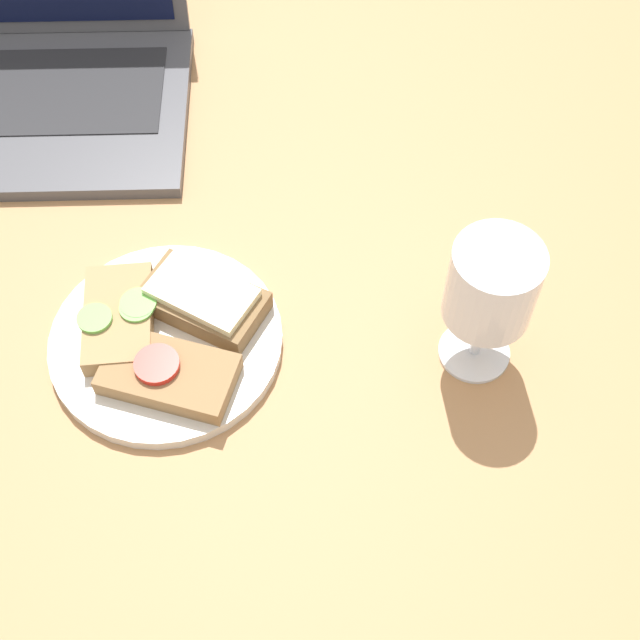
{
  "coord_description": "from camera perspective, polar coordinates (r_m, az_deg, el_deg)",
  "views": [
    {
      "loc": [
        6.55,
        -48.51,
        75.45
      ],
      "look_at": [
        7.74,
        -4.15,
        8.0
      ],
      "focal_mm": 50.0,
      "sensor_mm": 36.0,
      "label": 1
    }
  ],
  "objects": [
    {
      "name": "plate",
      "position": [
        0.86,
        -9.81,
        -1.34
      ],
      "size": [
        22.11,
        22.11,
        1.3
      ],
      "primitive_type": "cylinder",
      "color": "silver",
      "rests_on": "wooden_table"
    },
    {
      "name": "sandwich_with_cucumber",
      "position": [
        0.86,
        -12.74,
        0.17
      ],
      "size": [
        7.28,
        11.54,
        2.53
      ],
      "color": "#A88456",
      "rests_on": "plate"
    },
    {
      "name": "sandwich_with_tomato",
      "position": [
        0.82,
        -9.71,
        -3.39
      ],
      "size": [
        13.43,
        9.91,
        2.61
      ],
      "color": "#937047",
      "rests_on": "plate"
    },
    {
      "name": "wine_glass",
      "position": [
        0.77,
        10.92,
        1.99
      ],
      "size": [
        7.89,
        7.89,
        15.15
      ],
      "color": "white",
      "rests_on": "wooden_table"
    },
    {
      "name": "wooden_table",
      "position": [
        0.89,
        -5.08,
        -0.18
      ],
      "size": [
        140.0,
        140.0,
        3.0
      ],
      "primitive_type": "cube",
      "color": "#B27F51",
      "rests_on": "ground"
    },
    {
      "name": "sandwich_with_cheese",
      "position": [
        0.85,
        -7.5,
        1.14
      ],
      "size": [
        13.29,
        11.32,
        3.1
      ],
      "color": "brown",
      "rests_on": "plate"
    },
    {
      "name": "laptop",
      "position": [
        1.1,
        -17.18,
        15.58
      ],
      "size": [
        32.04,
        29.99,
        21.45
      ],
      "color": "#4C4C51",
      "rests_on": "wooden_table"
    }
  ]
}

